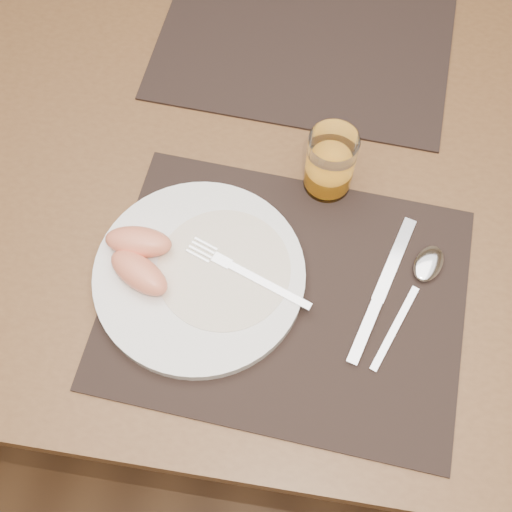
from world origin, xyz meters
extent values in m
plane|color=#55361D|center=(0.00, 0.00, 0.00)|extent=(5.00, 5.00, 0.00)
cube|color=brown|center=(0.00, 0.00, 0.73)|extent=(1.40, 0.90, 0.04)
cylinder|color=brown|center=(-0.62, 0.37, 0.35)|extent=(0.06, 0.06, 0.71)
cube|color=black|center=(0.03, -0.22, 0.75)|extent=(0.47, 0.38, 0.00)
cube|color=black|center=(0.00, 0.22, 0.75)|extent=(0.47, 0.38, 0.00)
cylinder|color=white|center=(-0.08, -0.21, 0.76)|extent=(0.27, 0.27, 0.02)
cylinder|color=white|center=(-0.05, -0.20, 0.77)|extent=(0.17, 0.17, 0.00)
cube|color=silver|center=(0.01, -0.22, 0.77)|extent=(0.11, 0.05, 0.00)
cube|color=silver|center=(-0.06, -0.19, 0.77)|extent=(0.03, 0.02, 0.00)
cube|color=silver|center=(-0.08, -0.18, 0.77)|extent=(0.04, 0.03, 0.00)
cube|color=silver|center=(0.16, -0.15, 0.76)|extent=(0.05, 0.13, 0.00)
cube|color=silver|center=(0.13, -0.25, 0.76)|extent=(0.04, 0.09, 0.01)
cube|color=silver|center=(0.17, -0.24, 0.76)|extent=(0.05, 0.12, 0.00)
ellipsoid|color=silver|center=(0.21, -0.15, 0.76)|extent=(0.05, 0.07, 0.01)
cylinder|color=white|center=(0.06, -0.04, 0.80)|extent=(0.07, 0.07, 0.10)
cylinder|color=orange|center=(0.06, -0.04, 0.77)|extent=(0.06, 0.06, 0.03)
ellipsoid|color=#E5825D|center=(-0.15, -0.23, 0.79)|extent=(0.09, 0.08, 0.03)
ellipsoid|color=#E5825D|center=(-0.16, -0.19, 0.79)|extent=(0.09, 0.04, 0.03)
camera|label=1|loc=(0.04, -0.53, 1.51)|focal=45.00mm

